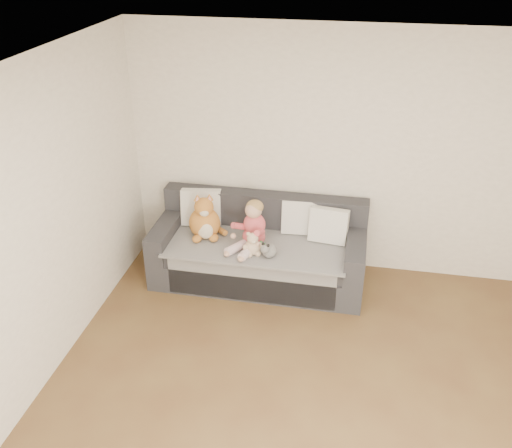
{
  "coord_description": "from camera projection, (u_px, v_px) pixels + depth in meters",
  "views": [
    {
      "loc": [
        0.17,
        -3.01,
        3.46
      ],
      "look_at": [
        -0.79,
        1.87,
        0.75
      ],
      "focal_mm": 40.0,
      "sensor_mm": 36.0,
      "label": 1
    }
  ],
  "objects": [
    {
      "name": "plush_cat",
      "position": [
        205.0,
        221.0,
        5.92
      ],
      "size": [
        0.41,
        0.39,
        0.51
      ],
      "rotation": [
        0.0,
        0.0,
        0.29
      ],
      "color": "#C7702C",
      "rests_on": "sofa"
    },
    {
      "name": "room_shell",
      "position": [
        326.0,
        262.0,
        4.02
      ],
      "size": [
        5.0,
        5.0,
        5.0
      ],
      "color": "brown",
      "rests_on": "ground"
    },
    {
      "name": "cushion_right_front",
      "position": [
        329.0,
        225.0,
        5.85
      ],
      "size": [
        0.41,
        0.22,
        0.37
      ],
      "rotation": [
        0.0,
        0.0,
        -0.13
      ],
      "color": "silver",
      "rests_on": "sofa"
    },
    {
      "name": "plush_cow",
      "position": [
        269.0,
        250.0,
        5.62
      ],
      "size": [
        0.15,
        0.22,
        0.18
      ],
      "rotation": [
        0.0,
        0.0,
        -0.37
      ],
      "color": "white",
      "rests_on": "sofa"
    },
    {
      "name": "cushion_right_back",
      "position": [
        301.0,
        217.0,
        6.01
      ],
      "size": [
        0.41,
        0.21,
        0.38
      ],
      "rotation": [
        0.0,
        0.0,
        0.07
      ],
      "color": "silver",
      "rests_on": "sofa"
    },
    {
      "name": "sofa",
      "position": [
        259.0,
        252.0,
        6.04
      ],
      "size": [
        2.2,
        0.94,
        0.85
      ],
      "color": "#28292D",
      "rests_on": "ground"
    },
    {
      "name": "sippy_cup",
      "position": [
        261.0,
        245.0,
        5.75
      ],
      "size": [
        0.09,
        0.07,
        0.1
      ],
      "rotation": [
        0.0,
        0.0,
        0.2
      ],
      "color": "#5E3591",
      "rests_on": "sofa"
    },
    {
      "name": "cushion_left",
      "position": [
        201.0,
        207.0,
        6.17
      ],
      "size": [
        0.45,
        0.25,
        0.41
      ],
      "rotation": [
        0.0,
        0.0,
        0.14
      ],
      "color": "silver",
      "rests_on": "sofa"
    },
    {
      "name": "toddler",
      "position": [
        252.0,
        228.0,
        5.74
      ],
      "size": [
        0.37,
        0.51,
        0.5
      ],
      "rotation": [
        0.0,
        0.0,
        -0.4
      ],
      "color": "#EE545A",
      "rests_on": "sofa"
    },
    {
      "name": "teddy_bear",
      "position": [
        253.0,
        245.0,
        5.64
      ],
      "size": [
        0.19,
        0.16,
        0.26
      ],
      "rotation": [
        0.0,
        0.0,
        0.43
      ],
      "color": "beige",
      "rests_on": "sofa"
    }
  ]
}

